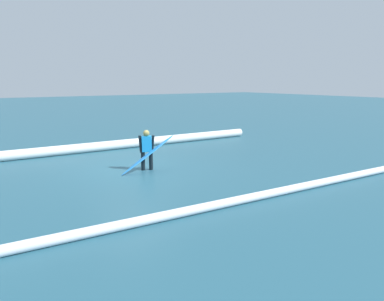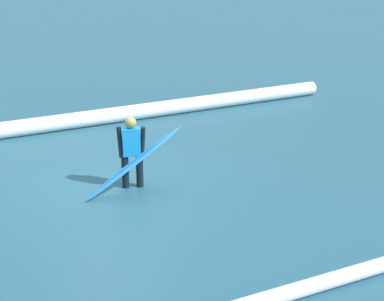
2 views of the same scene
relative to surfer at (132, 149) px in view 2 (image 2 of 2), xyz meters
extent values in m
plane|color=#26576A|center=(0.36, -0.51, -0.80)|extent=(121.82, 121.82, 0.00)
cylinder|color=black|center=(-0.13, 0.05, -0.46)|extent=(0.14, 0.14, 0.66)
cylinder|color=black|center=(0.13, -0.05, -0.46)|extent=(0.14, 0.14, 0.66)
cube|color=#198CD8|center=(0.00, 0.00, 0.14)|extent=(0.39, 0.31, 0.55)
sphere|color=#998D4C|center=(0.00, 0.00, 0.52)|extent=(0.22, 0.22, 0.22)
cylinder|color=black|center=(-0.20, 0.07, 0.14)|extent=(0.09, 0.19, 0.60)
cylinder|color=black|center=(0.20, -0.07, 0.14)|extent=(0.09, 0.18, 0.60)
ellipsoid|color=#268CE5|center=(0.12, 0.33, -0.18)|extent=(1.95, 0.48, 1.27)
ellipsoid|color=blue|center=(0.12, 0.33, -0.17)|extent=(1.56, 0.27, 1.03)
cylinder|color=white|center=(1.51, -4.30, -0.59)|extent=(18.92, 0.91, 0.41)
camera|label=1|loc=(5.45, 10.94, 2.31)|focal=33.00mm
camera|label=2|loc=(3.92, 9.50, 3.66)|focal=52.91mm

